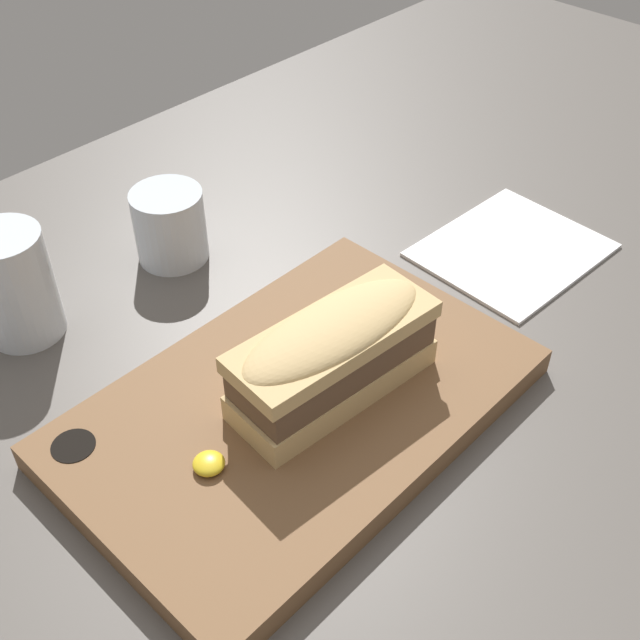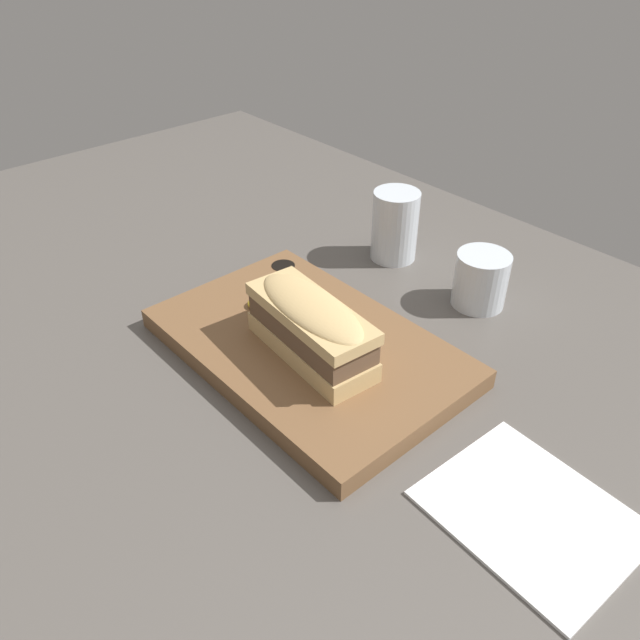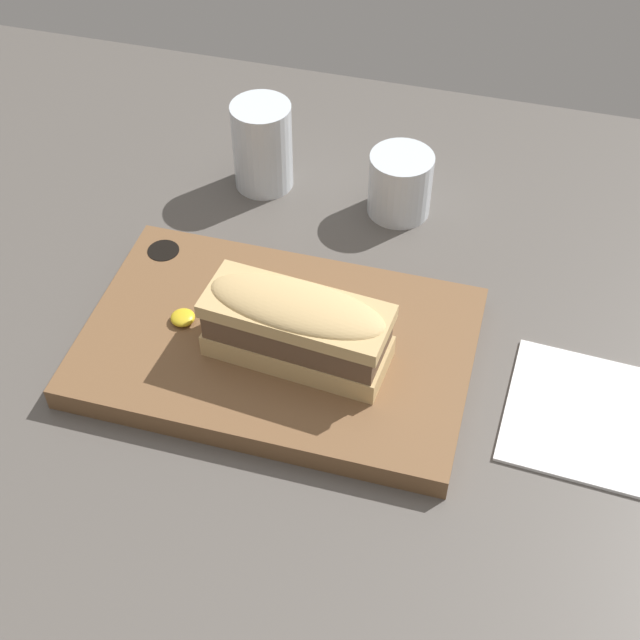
{
  "view_description": "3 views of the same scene",
  "coord_description": "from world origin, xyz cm",
  "px_view_note": "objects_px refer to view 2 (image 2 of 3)",
  "views": [
    {
      "loc": [
        -39.28,
        -34.81,
        55.01
      ],
      "look_at": [
        -2.06,
        0.65,
        9.47
      ],
      "focal_mm": 45.0,
      "sensor_mm": 36.0,
      "label": 1
    },
    {
      "loc": [
        41.95,
        -42.03,
        53.07
      ],
      "look_at": [
        -2.61,
        -2.36,
        10.38
      ],
      "focal_mm": 35.0,
      "sensor_mm": 36.0,
      "label": 2
    },
    {
      "loc": [
        13.81,
        -58.94,
        72.73
      ],
      "look_at": [
        -1.6,
        -2.59,
        10.33
      ],
      "focal_mm": 50.0,
      "sensor_mm": 36.0,
      "label": 3
    }
  ],
  "objects_px": {
    "sandwich": "(311,325)",
    "napkin": "(531,513)",
    "water_glass": "(395,230)",
    "serving_board": "(307,346)",
    "wine_glass": "(480,282)"
  },
  "relations": [
    {
      "from": "sandwich",
      "to": "napkin",
      "type": "height_order",
      "value": "sandwich"
    },
    {
      "from": "serving_board",
      "to": "water_glass",
      "type": "xyz_separation_m",
      "value": [
        -0.1,
        0.27,
        0.04
      ]
    },
    {
      "from": "napkin",
      "to": "sandwich",
      "type": "bearing_deg",
      "value": -176.91
    },
    {
      "from": "sandwich",
      "to": "wine_glass",
      "type": "relative_size",
      "value": 2.35
    },
    {
      "from": "water_glass",
      "to": "sandwich",
      "type": "bearing_deg",
      "value": -65.94
    },
    {
      "from": "serving_board",
      "to": "napkin",
      "type": "height_order",
      "value": "serving_board"
    },
    {
      "from": "sandwich",
      "to": "wine_glass",
      "type": "xyz_separation_m",
      "value": [
        0.05,
        0.28,
        -0.03
      ]
    },
    {
      "from": "sandwich",
      "to": "water_glass",
      "type": "bearing_deg",
      "value": 114.06
    },
    {
      "from": "serving_board",
      "to": "wine_glass",
      "type": "height_order",
      "value": "wine_glass"
    },
    {
      "from": "serving_board",
      "to": "water_glass",
      "type": "relative_size",
      "value": 3.53
    },
    {
      "from": "wine_glass",
      "to": "napkin",
      "type": "relative_size",
      "value": 0.4
    },
    {
      "from": "serving_board",
      "to": "sandwich",
      "type": "distance_m",
      "value": 0.07
    },
    {
      "from": "serving_board",
      "to": "water_glass",
      "type": "height_order",
      "value": "water_glass"
    },
    {
      "from": "water_glass",
      "to": "napkin",
      "type": "height_order",
      "value": "water_glass"
    },
    {
      "from": "sandwich",
      "to": "napkin",
      "type": "bearing_deg",
      "value": 3.09
    }
  ]
}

